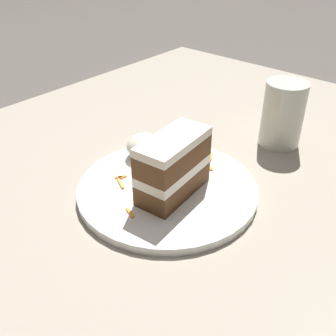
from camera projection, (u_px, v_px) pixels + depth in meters
The scene contains 8 objects.
ground_plane at pixel (145, 223), 0.59m from camera, with size 6.00×6.00×0.00m, color #4C4742.
dining_table at pixel (145, 215), 0.59m from camera, with size 1.37×0.97×0.03m, color gray.
plate at pixel (168, 189), 0.61m from camera, with size 0.28×0.28×0.01m, color white.
cake_slice at pixel (173, 166), 0.56m from camera, with size 0.12×0.07×0.09m.
cream_dollop at pixel (144, 146), 0.67m from camera, with size 0.06×0.06×0.04m, color silver.
orange_garnish at pixel (194, 156), 0.67m from camera, with size 0.06×0.06×0.00m, color orange.
carrot_shreds_scatter at pixel (138, 182), 0.61m from camera, with size 0.18×0.11×0.00m.
drinking_glass at pixel (282, 119), 0.71m from camera, with size 0.07×0.07×0.12m.
Camera 1 is at (0.32, 0.32, 0.39)m, focal length 42.00 mm.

